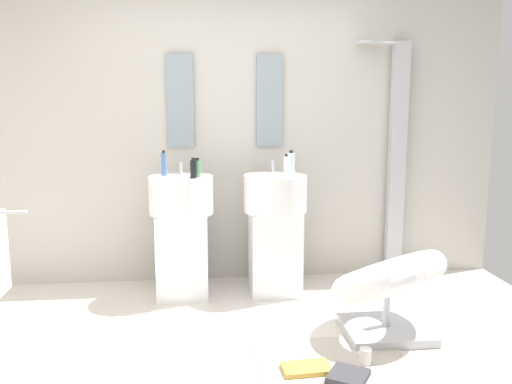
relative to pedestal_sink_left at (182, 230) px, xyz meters
The scene contains 17 objects.
ground_plane 1.38m from the pedestal_sink_left, 72.79° to the right, with size 4.80×3.60×0.04m, color silver.
rear_partition 0.96m from the pedestal_sink_left, 49.87° to the left, with size 4.80×0.10×2.60m, color beige.
pedestal_sink_left is the anchor object (origin of this frame).
pedestal_sink_right 0.75m from the pedestal_sink_left, ahead, with size 0.50×0.50×1.07m.
vanity_mirror_left 1.08m from the pedestal_sink_left, 90.00° to the left, with size 0.22×0.03×0.76m, color #8C9EA8.
vanity_mirror_right 1.31m from the pedestal_sink_left, 26.54° to the left, with size 0.22×0.03×0.76m, color #8C9EA8.
shower_column 1.96m from the pedestal_sink_left, ahead, with size 0.49×0.24×2.05m.
lounge_chair 1.65m from the pedestal_sink_left, 32.65° to the right, with size 1.10×1.10×0.65m.
area_rug 1.66m from the pedestal_sink_left, 54.13° to the right, with size 0.91×0.73×0.01m, color beige.
magazine_ochre 1.62m from the pedestal_sink_left, 60.92° to the right, with size 0.28×0.17×0.03m, color gold.
magazine_charcoal 1.82m from the pedestal_sink_left, 56.55° to the right, with size 0.21×0.22×0.04m, color #38383D.
coffee_mug 1.77m from the pedestal_sink_left, 49.28° to the right, with size 0.07×0.07×0.10m, color white.
soap_bottle_green 0.52m from the pedestal_sink_left, 22.99° to the right, with size 0.05×0.05×0.15m.
soap_bottle_clear 1.02m from the pedestal_sink_left, ahead, with size 0.06×0.06×0.20m.
soap_bottle_blue 0.55m from the pedestal_sink_left, 158.20° to the left, with size 0.04×0.04×0.20m.
soap_bottle_white 1.00m from the pedestal_sink_left, ahead, with size 0.04×0.04×0.16m.
soap_bottle_black 0.53m from the pedestal_sink_left, 48.50° to the right, with size 0.05×0.05×0.16m.
Camera 1 is at (-0.22, -2.96, 1.55)m, focal length 37.50 mm.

